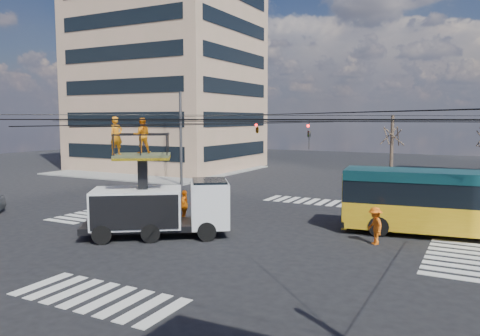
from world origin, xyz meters
name	(u,v)px	position (x,y,z in m)	size (l,w,h in m)	color
ground	(241,231)	(0.00, 0.00, 0.00)	(120.00, 120.00, 0.00)	black
sidewalk_nw	(161,170)	(-21.00, 21.00, 0.06)	(18.00, 18.00, 0.12)	slate
crosswalks	(241,231)	(0.00, 0.00, 0.01)	(22.40, 22.40, 0.02)	silver
building_tower	(168,38)	(-21.98, 23.98, 15.00)	(18.06, 16.06, 30.00)	#92795D
overhead_network	(244,147)	(-0.07, 0.40, 4.29)	(24.24, 24.24, 8.00)	#2D2D30
tree_a	(392,134)	(5.00, 13.50, 4.63)	(2.00, 2.00, 6.00)	#382B21
utility_truck	(160,196)	(-3.05, -2.69, 1.97)	(7.07, 5.85, 5.83)	black
city_bus	(470,203)	(10.33, 3.89, 1.72)	(12.06, 4.14, 3.20)	gold
traffic_cone	(140,223)	(-5.00, -1.90, 0.31)	(0.36, 0.36, 0.63)	#DB4409
worker_ground	(184,206)	(-3.74, 0.37, 0.90)	(1.06, 0.44, 1.81)	orange
flagger	(375,226)	(6.55, 0.65, 0.86)	(1.11, 0.64, 1.72)	orange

